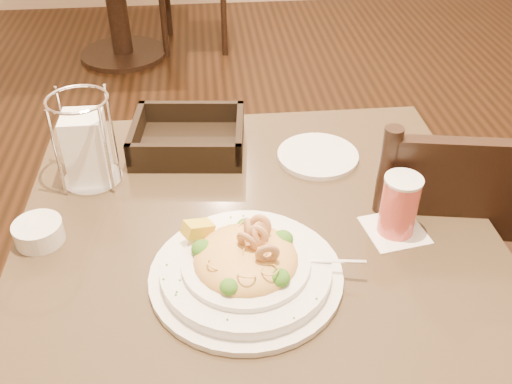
{
  "coord_description": "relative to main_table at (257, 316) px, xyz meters",
  "views": [
    {
      "loc": [
        -0.08,
        -0.8,
        1.45
      ],
      "look_at": [
        0.0,
        0.02,
        0.83
      ],
      "focal_mm": 40.0,
      "sensor_mm": 36.0,
      "label": 1
    }
  ],
  "objects": [
    {
      "name": "napkin_caddy",
      "position": [
        -0.33,
        0.2,
        0.32
      ],
      "size": [
        0.12,
        0.12,
        0.2
      ],
      "rotation": [
        0.0,
        0.0,
        -0.12
      ],
      "color": "silver",
      "rests_on": "main_table"
    },
    {
      "name": "main_table",
      "position": [
        0.0,
        0.0,
        0.0
      ],
      "size": [
        0.9,
        0.9,
        0.75
      ],
      "color": "black",
      "rests_on": "ground"
    },
    {
      "name": "side_plate",
      "position": [
        0.16,
        0.24,
        0.24
      ],
      "size": [
        0.2,
        0.2,
        0.01
      ],
      "primitive_type": "cylinder",
      "rotation": [
        0.0,
        0.0,
        -0.13
      ],
      "color": "white",
      "rests_on": "main_table"
    },
    {
      "name": "butter_ramekin",
      "position": [
        -0.4,
        0.02,
        0.26
      ],
      "size": [
        0.11,
        0.11,
        0.04
      ],
      "primitive_type": "cylinder",
      "rotation": [
        0.0,
        0.0,
        -0.33
      ],
      "color": "white",
      "rests_on": "main_table"
    },
    {
      "name": "dining_chair_near",
      "position": [
        0.45,
        0.14,
        -0.01
      ],
      "size": [
        0.49,
        0.49,
        0.93
      ],
      "rotation": [
        0.0,
        0.0,
        2.97
      ],
      "color": "black",
      "rests_on": "ground"
    },
    {
      "name": "pasta_bowl",
      "position": [
        -0.03,
        -0.12,
        0.27
      ],
      "size": [
        0.37,
        0.33,
        0.11
      ],
      "rotation": [
        0.0,
        0.0,
        -0.35
      ],
      "color": "white",
      "rests_on": "main_table"
    },
    {
      "name": "bread_basket",
      "position": [
        -0.13,
        0.31,
        0.26
      ],
      "size": [
        0.27,
        0.23,
        0.07
      ],
      "rotation": [
        0.0,
        0.0,
        -0.1
      ],
      "color": "black",
      "rests_on": "main_table"
    },
    {
      "name": "drink_glass",
      "position": [
        0.26,
        -0.02,
        0.3
      ],
      "size": [
        0.12,
        0.12,
        0.12
      ],
      "rotation": [
        0.0,
        0.0,
        0.17
      ],
      "color": "white",
      "rests_on": "main_table"
    }
  ]
}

